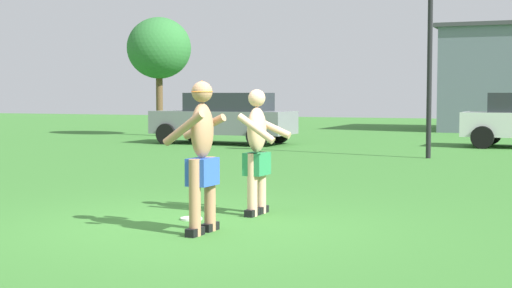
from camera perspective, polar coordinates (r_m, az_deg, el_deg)
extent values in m
plane|color=#38752D|center=(8.91, -4.69, -6.24)|extent=(80.00, 80.00, 0.00)
cube|color=black|center=(8.34, -4.63, -6.63)|extent=(0.12, 0.26, 0.09)
cylinder|color=tan|center=(8.28, -4.65, -4.07)|extent=(0.13, 0.13, 0.84)
cube|color=black|center=(8.64, -3.49, -6.26)|extent=(0.12, 0.26, 0.09)
cylinder|color=tan|center=(8.58, -3.50, -3.78)|extent=(0.13, 0.13, 0.84)
cube|color=blue|center=(8.40, -4.07, -2.10)|extent=(0.26, 0.38, 0.30)
ellipsoid|color=tan|center=(8.36, -4.09, 1.02)|extent=(0.24, 0.36, 0.61)
cylinder|color=tan|center=(8.21, -5.49, 1.17)|extent=(0.54, 0.17, 0.40)
cylinder|color=tan|center=(8.61, -3.92, 1.30)|extent=(0.58, 0.19, 0.31)
sphere|color=tan|center=(8.35, -4.10, 3.94)|extent=(0.23, 0.23, 0.23)
cone|color=orange|center=(8.35, -4.10, 4.38)|extent=(0.26, 0.26, 0.13)
cube|color=black|center=(9.87, 0.38, -4.98)|extent=(0.12, 0.26, 0.09)
cylinder|color=#E0AD89|center=(9.82, 0.39, -2.93)|extent=(0.13, 0.13, 0.80)
cube|color=black|center=(9.63, -0.28, -5.20)|extent=(0.12, 0.26, 0.09)
cylinder|color=#E0AD89|center=(9.58, -0.28, -3.10)|extent=(0.13, 0.13, 0.80)
cube|color=#28844C|center=(9.67, 0.06, -1.50)|extent=(0.26, 0.38, 0.29)
ellipsoid|color=#E0AD89|center=(9.64, 0.06, 1.07)|extent=(0.24, 0.36, 0.58)
cylinder|color=#E0AD89|center=(9.81, 1.16, 1.29)|extent=(0.54, 0.10, 0.30)
cylinder|color=#E0AD89|center=(9.39, 0.01, 1.18)|extent=(0.51, 0.10, 0.38)
sphere|color=#E0AD89|center=(9.63, 0.06, 3.49)|extent=(0.22, 0.22, 0.22)
cylinder|color=white|center=(9.40, -4.91, -5.64)|extent=(0.27, 0.27, 0.03)
cube|color=slate|center=(23.38, -2.49, 1.65)|extent=(4.31, 1.82, 0.70)
cube|color=#282D33|center=(23.28, -2.04, 3.20)|extent=(2.41, 1.59, 0.56)
cylinder|color=black|center=(23.28, -6.78, 0.76)|extent=(0.64, 0.22, 0.64)
cylinder|color=black|center=(24.87, -4.76, 0.97)|extent=(0.64, 0.22, 0.64)
cylinder|color=black|center=(21.97, 0.09, 0.60)|extent=(0.64, 0.22, 0.64)
cylinder|color=black|center=(23.64, 1.75, 0.83)|extent=(0.64, 0.22, 0.64)
cylinder|color=black|center=(24.04, 17.29, 0.71)|extent=(0.65, 0.24, 0.64)
cylinder|color=black|center=(22.26, 16.74, 0.48)|extent=(0.65, 0.24, 0.64)
cylinder|color=black|center=(18.61, 12.98, 5.89)|extent=(0.12, 0.12, 4.52)
cylinder|color=brown|center=(28.08, -7.30, 3.12)|extent=(0.25, 0.25, 2.44)
ellipsoid|color=#2D7033|center=(28.13, -7.34, 7.21)|extent=(2.35, 2.35, 2.25)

